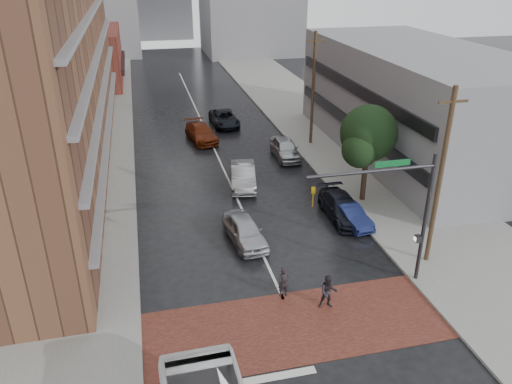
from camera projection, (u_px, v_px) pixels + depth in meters
ground at (299, 333)px, 22.80m from camera, size 160.00×160.00×0.00m
crosswalk at (295, 326)px, 23.24m from camera, size 14.00×5.00×0.02m
sidewalk_west at (80, 158)px, 42.37m from camera, size 9.00×90.00×0.15m
sidewalk_east at (334, 138)px, 47.15m from camera, size 9.00×90.00×0.15m
storefront_west at (90, 57)px, 66.31m from camera, size 8.00×16.00×7.00m
building_east at (415, 102)px, 41.90m from camera, size 11.00×26.00×9.00m
street_tree at (368, 137)px, 33.13m from camera, size 4.20×4.10×6.90m
signal_mast at (401, 204)px, 24.19m from camera, size 6.50×0.30×7.20m
utility_pole_near at (440, 178)px, 25.95m from camera, size 1.60×0.26×10.00m
utility_pole_far at (313, 89)px, 43.54m from camera, size 1.60×0.26×10.00m
pedestrian_a at (284, 282)px, 24.97m from camera, size 0.60×0.39×1.63m
pedestrian_b at (328, 292)px, 24.12m from camera, size 1.00×0.85×1.79m
car_travel_a at (245, 231)px, 29.74m from camera, size 2.37×4.72×1.54m
car_travel_b at (243, 176)px, 37.06m from camera, size 2.58×5.26×1.66m
car_travel_c at (201, 133)px, 46.31m from camera, size 2.93×5.50×1.52m
suv_travel at (224, 118)px, 50.49m from camera, size 2.64×5.39×1.47m
car_parked_near at (350, 215)px, 31.85m from camera, size 2.01×4.12×1.30m
car_parked_mid at (342, 207)px, 32.57m from camera, size 2.14×5.14×1.48m
car_parked_far at (285, 148)px, 42.35m from camera, size 2.05×4.88×1.65m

